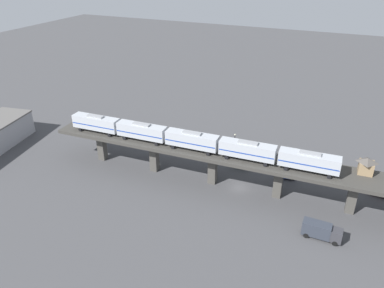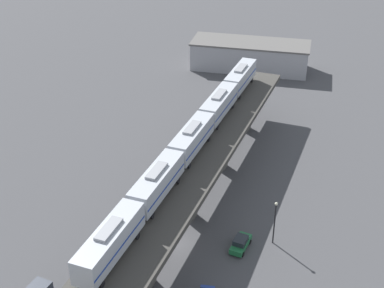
{
  "view_description": "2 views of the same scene",
  "coord_description": "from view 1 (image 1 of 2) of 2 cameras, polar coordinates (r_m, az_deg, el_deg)",
  "views": [
    {
      "loc": [
        -69.63,
        -18.65,
        48.22
      ],
      "look_at": [
        -1.77,
        11.01,
        9.87
      ],
      "focal_mm": 35.0,
      "sensor_mm": 36.0,
      "label": 1
    },
    {
      "loc": [
        25.22,
        -52.78,
        49.33
      ],
      "look_at": [
        -1.77,
        11.01,
        9.87
      ],
      "focal_mm": 50.0,
      "sensor_mm": 36.0,
      "label": 2
    }
  ],
  "objects": [
    {
      "name": "street_car_red",
      "position": [
        92.91,
        26.68,
        -6.51
      ],
      "size": [
        2.48,
        4.63,
        1.89
      ],
      "color": "#AD1E1E",
      "rests_on": "ground"
    },
    {
      "name": "signal_hut",
      "position": [
        82.43,
        25.05,
        -2.94
      ],
      "size": [
        3.33,
        3.33,
        3.4
      ],
      "color": "#8C7251",
      "rests_on": "elevated_viaduct"
    },
    {
      "name": "street_lamp",
      "position": [
        96.65,
        6.48,
        0.03
      ],
      "size": [
        0.44,
        0.44,
        6.94
      ],
      "color": "black",
      "rests_on": "ground"
    },
    {
      "name": "ground_plane",
      "position": [
        86.72,
        7.2,
        -6.65
      ],
      "size": [
        400.0,
        400.0,
        0.0
      ],
      "primitive_type": "plane",
      "color": "#424244"
    },
    {
      "name": "elevated_viaduct",
      "position": [
        82.92,
        7.61,
        -2.57
      ],
      "size": [
        11.45,
        92.23,
        8.37
      ],
      "color": "#393733",
      "rests_on": "ground"
    },
    {
      "name": "street_car_blue",
      "position": [
        91.81,
        14.21,
        -4.56
      ],
      "size": [
        2.8,
        4.7,
        1.89
      ],
      "color": "#233D93",
      "rests_on": "ground"
    },
    {
      "name": "street_car_green",
      "position": [
        94.25,
        7.38,
        -2.98
      ],
      "size": [
        2.07,
        4.46,
        1.89
      ],
      "color": "#1E6638",
      "rests_on": "ground"
    },
    {
      "name": "delivery_truck",
      "position": [
        75.6,
        19.09,
        -12.36
      ],
      "size": [
        2.56,
        7.27,
        3.2
      ],
      "color": "#333338",
      "rests_on": "ground"
    },
    {
      "name": "subway_train",
      "position": [
        82.93,
        0.0,
        0.64
      ],
      "size": [
        4.9,
        62.46,
        4.45
      ],
      "color": "#ADB2BA",
      "rests_on": "elevated_viaduct"
    }
  ]
}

